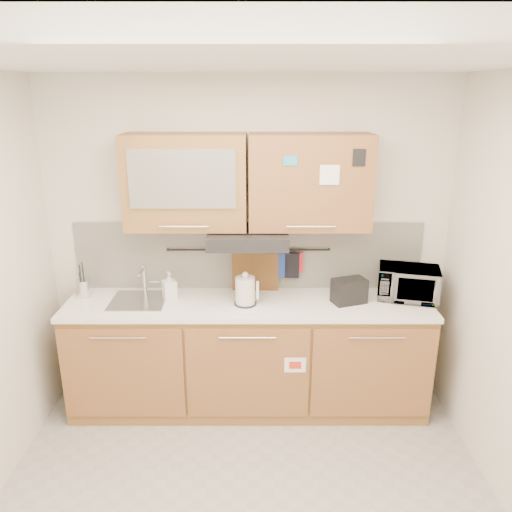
{
  "coord_description": "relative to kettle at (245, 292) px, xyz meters",
  "views": [
    {
      "loc": [
        0.06,
        -2.36,
        2.47
      ],
      "look_at": [
        0.06,
        1.05,
        1.34
      ],
      "focal_mm": 35.0,
      "sensor_mm": 36.0,
      "label": 1
    }
  ],
  "objects": [
    {
      "name": "ceiling",
      "position": [
        0.02,
        -1.14,
        1.58
      ],
      "size": [
        3.2,
        3.2,
        0.0
      ],
      "primitive_type": "plane",
      "rotation": [
        3.14,
        0.0,
        0.0
      ],
      "color": "white",
      "rests_on": "wall_back"
    },
    {
      "name": "wall_back",
      "position": [
        0.02,
        0.36,
        0.28
      ],
      "size": [
        3.2,
        0.0,
        3.2
      ],
      "primitive_type": "plane",
      "rotation": [
        1.57,
        0.0,
        0.0
      ],
      "color": "silver",
      "rests_on": "ground"
    },
    {
      "name": "base_cabinet",
      "position": [
        0.02,
        0.05,
        -0.62
      ],
      "size": [
        2.8,
        0.64,
        0.88
      ],
      "color": "#9B6837",
      "rests_on": "floor"
    },
    {
      "name": "countertop",
      "position": [
        0.02,
        0.05,
        -0.12
      ],
      "size": [
        2.82,
        0.62,
        0.04
      ],
      "primitive_type": "cube",
      "color": "white",
      "rests_on": "base_cabinet"
    },
    {
      "name": "backsplash",
      "position": [
        0.02,
        0.35,
        0.18
      ],
      "size": [
        2.8,
        0.02,
        0.56
      ],
      "primitive_type": "cube",
      "color": "silver",
      "rests_on": "countertop"
    },
    {
      "name": "upper_cabinets",
      "position": [
        0.01,
        0.18,
        0.81
      ],
      "size": [
        1.82,
        0.37,
        0.7
      ],
      "color": "#9B6837",
      "rests_on": "wall_back"
    },
    {
      "name": "range_hood",
      "position": [
        0.02,
        0.11,
        0.4
      ],
      "size": [
        0.6,
        0.46,
        0.1
      ],
      "primitive_type": "cube",
      "color": "black",
      "rests_on": "upper_cabinets"
    },
    {
      "name": "sink",
      "position": [
        -0.83,
        0.07,
        -0.1
      ],
      "size": [
        0.42,
        0.4,
        0.26
      ],
      "color": "silver",
      "rests_on": "countertop"
    },
    {
      "name": "utensil_rail",
      "position": [
        0.02,
        0.31,
        0.24
      ],
      "size": [
        1.3,
        0.02,
        0.02
      ],
      "primitive_type": "cylinder",
      "rotation": [
        0.0,
        1.57,
        0.0
      ],
      "color": "black",
      "rests_on": "backsplash"
    },
    {
      "name": "utensil_crock",
      "position": [
        -1.28,
        0.15,
        -0.03
      ],
      "size": [
        0.13,
        0.13,
        0.28
      ],
      "rotation": [
        0.0,
        0.0,
        0.12
      ],
      "color": "silver",
      "rests_on": "countertop"
    },
    {
      "name": "kettle",
      "position": [
        0.0,
        0.0,
        0.0
      ],
      "size": [
        0.19,
        0.17,
        0.26
      ],
      "rotation": [
        0.0,
        0.0,
        -0.07
      ],
      "color": "silver",
      "rests_on": "countertop"
    },
    {
      "name": "toaster",
      "position": [
        0.79,
        0.04,
        -0.01
      ],
      "size": [
        0.29,
        0.22,
        0.19
      ],
      "rotation": [
        0.0,
        0.0,
        0.34
      ],
      "color": "black",
      "rests_on": "countertop"
    },
    {
      "name": "microwave",
      "position": [
        1.27,
        0.12,
        0.02
      ],
      "size": [
        0.52,
        0.41,
        0.25
      ],
      "primitive_type": "imported",
      "rotation": [
        0.0,
        0.0,
        -0.25
      ],
      "color": "#999999",
      "rests_on": "countertop"
    },
    {
      "name": "soap_bottle",
      "position": [
        -0.6,
        0.12,
        0.0
      ],
      "size": [
        0.13,
        0.13,
        0.22
      ],
      "primitive_type": "imported",
      "rotation": [
        0.0,
        0.0,
        0.44
      ],
      "color": "#999999",
      "rests_on": "countertop"
    },
    {
      "name": "cutting_board",
      "position": [
        0.07,
        0.29,
        -0.02
      ],
      "size": [
        0.37,
        0.04,
        0.46
      ],
      "primitive_type": "cube",
      "rotation": [
        0.0,
        0.0,
        -0.03
      ],
      "color": "brown",
      "rests_on": "utensil_rail"
    },
    {
      "name": "oven_mitt",
      "position": [
        0.26,
        0.29,
        0.11
      ],
      "size": [
        0.12,
        0.06,
        0.2
      ],
      "primitive_type": "cube",
      "rotation": [
        0.0,
        0.0,
        -0.22
      ],
      "color": "navy",
      "rests_on": "utensil_rail"
    },
    {
      "name": "dark_pouch",
      "position": [
        0.36,
        0.29,
        0.11
      ],
      "size": [
        0.14,
        0.05,
        0.21
      ],
      "primitive_type": "cube",
      "rotation": [
        0.0,
        0.0,
        -0.1
      ],
      "color": "black",
      "rests_on": "utensil_rail"
    },
    {
      "name": "pot_holder",
      "position": [
        0.39,
        0.29,
        0.13
      ],
      "size": [
        0.13,
        0.02,
        0.16
      ],
      "primitive_type": "cube",
      "rotation": [
        0.0,
        0.0,
        -0.03
      ],
      "color": "red",
      "rests_on": "utensil_rail"
    }
  ]
}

